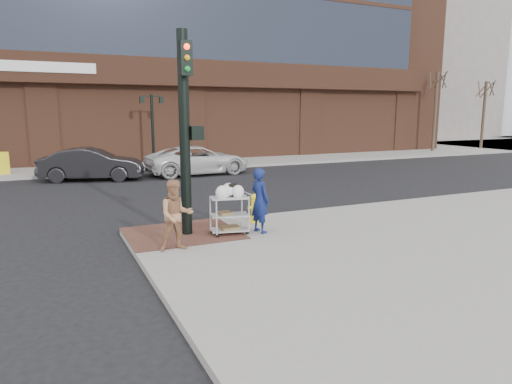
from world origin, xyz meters
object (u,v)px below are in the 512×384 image
lamp_post (152,122)px  pedestrian_tan (176,215)px  woman_blue (260,200)px  utility_cart (230,211)px  fire_hydrant (254,208)px  minivan_white (198,160)px  traffic_signal_pole (186,128)px  sedan_dark (92,164)px

lamp_post → pedestrian_tan: (-3.09, -16.42, -1.67)m
woman_blue → utility_cart: bearing=64.4°
pedestrian_tan → fire_hydrant: bearing=34.2°
minivan_white → pedestrian_tan: bearing=156.7°
traffic_signal_pole → minivan_white: traffic_signal_pole is taller
lamp_post → sedan_dark: bearing=-136.0°
pedestrian_tan → minivan_white: pedestrian_tan is taller
pedestrian_tan → sedan_dark: 12.87m
lamp_post → woman_blue: bearing=-92.7°
woman_blue → minivan_white: (2.23, 12.16, -0.24)m
traffic_signal_pole → utility_cart: size_ratio=3.87×
traffic_signal_pole → minivan_white: size_ratio=0.94×
minivan_white → utility_cart: bearing=162.4°
woman_blue → lamp_post: bearing=-17.3°
traffic_signal_pole → sedan_dark: bearing=96.0°
traffic_signal_pole → fire_hydrant: (2.04, 0.43, -2.27)m
traffic_signal_pole → sedan_dark: size_ratio=1.07×
pedestrian_tan → fire_hydrant: pedestrian_tan is taller
woman_blue → minivan_white: woman_blue is taller
woman_blue → minivan_white: 12.36m
utility_cart → fire_hydrant: (1.09, 0.87, -0.17)m
minivan_white → fire_hydrant: 11.30m
traffic_signal_pole → fire_hydrant: traffic_signal_pole is taller
traffic_signal_pole → utility_cart: traffic_signal_pole is taller
sedan_dark → fire_hydrant: bearing=-147.2°
traffic_signal_pole → utility_cart: (0.96, -0.44, -2.10)m
woman_blue → sedan_dark: (-2.95, 12.25, -0.22)m
pedestrian_tan → fire_hydrant: size_ratio=1.97×
traffic_signal_pole → utility_cart: 2.35m
woman_blue → traffic_signal_pole: bearing=56.7°
sedan_dark → utility_cart: (2.18, -12.10, -0.03)m
lamp_post → pedestrian_tan: lamp_post is taller
lamp_post → minivan_white: size_ratio=0.75×
lamp_post → fire_hydrant: bearing=-91.7°
woman_blue → fire_hydrant: 1.15m
minivan_white → fire_hydrant: bearing=166.7°
pedestrian_tan → utility_cart: 1.76m
lamp_post → fire_hydrant: 14.94m
woman_blue → sedan_dark: size_ratio=0.36×
sedan_dark → utility_cart: bearing=-153.2°
minivan_white → woman_blue: bearing=166.1°
traffic_signal_pole → woman_blue: bearing=-18.7°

